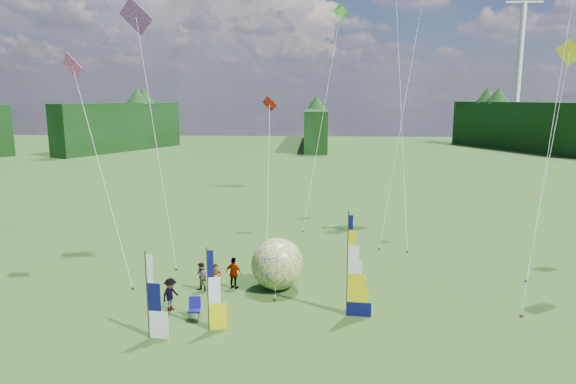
# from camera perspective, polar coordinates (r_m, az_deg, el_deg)

# --- Properties ---
(ground) EXTENTS (220.00, 220.00, 0.00)m
(ground) POSITION_cam_1_polar(r_m,az_deg,el_deg) (20.48, 2.26, -17.47)
(ground) COLOR #3E601F
(ground) RESTS_ON ground
(treeline_ring) EXTENTS (210.00, 210.00, 8.00)m
(treeline_ring) POSITION_cam_1_polar(r_m,az_deg,el_deg) (18.93, 2.35, -6.71)
(treeline_ring) COLOR #143A18
(treeline_ring) RESTS_ON ground
(turbine_right) EXTENTS (8.00, 1.20, 30.00)m
(turbine_right) POSITION_cam_1_polar(r_m,az_deg,el_deg) (128.26, 24.25, 12.02)
(turbine_right) COLOR silver
(turbine_right) RESTS_ON ground
(feather_banner_main) EXTENTS (1.26, 0.22, 4.61)m
(feather_banner_main) POSITION_cam_1_polar(r_m,az_deg,el_deg) (22.84, 6.61, -8.20)
(feather_banner_main) COLOR #090C42
(feather_banner_main) RESTS_ON ground
(side_banner_left) EXTENTS (0.97, 0.30, 3.48)m
(side_banner_left) POSITION_cam_1_polar(r_m,az_deg,el_deg) (21.77, -8.89, -10.80)
(side_banner_left) COLOR yellow
(side_banner_left) RESTS_ON ground
(side_banner_far) EXTENTS (1.04, 0.21, 3.52)m
(side_banner_far) POSITION_cam_1_polar(r_m,az_deg,el_deg) (21.61, -15.36, -11.16)
(side_banner_far) COLOR white
(side_banner_far) RESTS_ON ground
(bol_inflatable) EXTENTS (3.38, 3.38, 2.63)m
(bol_inflatable) POSITION_cam_1_polar(r_m,az_deg,el_deg) (26.12, -1.21, -7.99)
(bol_inflatable) COLOR navy
(bol_inflatable) RESTS_ON ground
(spectator_a) EXTENTS (0.57, 0.39, 1.50)m
(spectator_a) POSITION_cam_1_polar(r_m,az_deg,el_deg) (25.99, -8.00, -9.51)
(spectator_a) COLOR #66594C
(spectator_a) RESTS_ON ground
(spectator_b) EXTENTS (0.80, 0.71, 1.49)m
(spectator_b) POSITION_cam_1_polar(r_m,az_deg,el_deg) (26.29, -9.56, -9.33)
(spectator_b) COLOR #66594C
(spectator_b) RESTS_ON ground
(spectator_c) EXTENTS (0.75, 1.05, 1.53)m
(spectator_c) POSITION_cam_1_polar(r_m,az_deg,el_deg) (24.37, -12.92, -11.04)
(spectator_c) COLOR #66594C
(spectator_c) RESTS_ON ground
(spectator_d) EXTENTS (1.04, 0.75, 1.64)m
(spectator_d) POSITION_cam_1_polar(r_m,az_deg,el_deg) (26.42, -6.03, -8.96)
(spectator_d) COLOR #66594C
(spectator_d) RESTS_ON ground
(camp_chair) EXTENTS (0.61, 0.61, 0.98)m
(camp_chair) POSITION_cam_1_polar(r_m,az_deg,el_deg) (23.32, -10.38, -12.67)
(camp_chair) COLOR navy
(camp_chair) RESTS_ON ground
(kite_whale) EXTENTS (9.81, 16.23, 22.02)m
(kite_whale) POSITION_cam_1_polar(r_m,az_deg,el_deg) (38.37, 12.40, 12.37)
(kite_whale) COLOR black
(kite_whale) RESTS_ON ground
(kite_rainbow_delta) EXTENTS (10.37, 13.05, 16.84)m
(kite_rainbow_delta) POSITION_cam_1_polar(r_m,az_deg,el_deg) (32.62, -14.69, 8.09)
(kite_rainbow_delta) COLOR red
(kite_rainbow_delta) RESTS_ON ground
(kite_parafoil) EXTENTS (10.51, 11.80, 17.10)m
(kite_parafoil) POSITION_cam_1_polar(r_m,az_deg,el_deg) (27.45, 27.29, 7.15)
(kite_parafoil) COLOR #C4001C
(kite_parafoil) RESTS_ON ground
(small_kite_red) EXTENTS (5.38, 10.31, 10.09)m
(small_kite_red) POSITION_cam_1_polar(r_m,az_deg,el_deg) (35.04, -2.19, 3.03)
(small_kite_red) COLOR red
(small_kite_red) RESTS_ON ground
(small_kite_orange) EXTENTS (7.66, 10.85, 18.28)m
(small_kite_orange) POSITION_cam_1_polar(r_m,az_deg,el_deg) (36.22, 12.73, 9.53)
(small_kite_orange) COLOR #FD650C
(small_kite_orange) RESTS_ON ground
(small_kite_yellow) EXTENTS (7.34, 9.56, 13.60)m
(small_kite_yellow) POSITION_cam_1_polar(r_m,az_deg,el_deg) (32.51, 27.12, 4.41)
(small_kite_yellow) COLOR yellow
(small_kite_yellow) RESTS_ON ground
(small_kite_pink) EXTENTS (10.41, 10.75, 12.69)m
(small_kite_pink) POSITION_cam_1_polar(r_m,az_deg,el_deg) (29.67, -20.19, 3.56)
(small_kite_pink) COLOR #ED50AD
(small_kite_pink) RESTS_ON ground
(small_kite_green) EXTENTS (6.87, 12.93, 17.91)m
(small_kite_green) POSITION_cam_1_polar(r_m,az_deg,el_deg) (40.95, 3.96, 9.58)
(small_kite_green) COLOR #54C444
(small_kite_green) RESTS_ON ground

